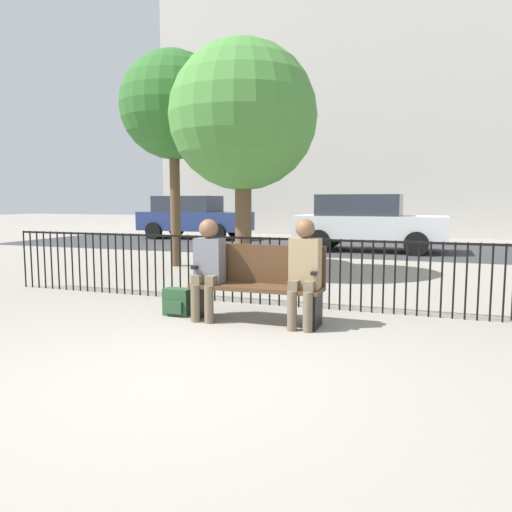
% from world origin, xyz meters
% --- Properties ---
extents(ground_plane, '(80.00, 80.00, 0.00)m').
position_xyz_m(ground_plane, '(0.00, 0.00, 0.00)').
color(ground_plane, gray).
extents(park_bench, '(1.59, 0.45, 0.92)m').
position_xyz_m(park_bench, '(0.00, 2.08, 0.49)').
color(park_bench, '#4C331E').
rests_on(park_bench, ground).
extents(seated_person_0, '(0.34, 0.39, 1.23)m').
position_xyz_m(seated_person_0, '(-0.60, 1.95, 0.70)').
color(seated_person_0, brown).
rests_on(seated_person_0, ground).
extents(seated_person_1, '(0.34, 0.39, 1.25)m').
position_xyz_m(seated_person_1, '(0.60, 1.95, 0.70)').
color(seated_person_1, brown).
rests_on(seated_person_1, ground).
extents(backpack, '(0.34, 0.24, 0.34)m').
position_xyz_m(backpack, '(-1.07, 2.01, 0.17)').
color(backpack, '#284C2D').
rests_on(backpack, ground).
extents(fence_railing, '(9.01, 0.03, 0.95)m').
position_xyz_m(fence_railing, '(-0.02, 3.00, 0.56)').
color(fence_railing, black).
rests_on(fence_railing, ground).
extents(tree_0, '(2.80, 2.80, 4.44)m').
position_xyz_m(tree_0, '(-1.52, 5.47, 3.02)').
color(tree_0, brown).
rests_on(tree_0, ground).
extents(tree_1, '(2.31, 2.31, 4.65)m').
position_xyz_m(tree_1, '(-3.43, 6.26, 3.47)').
color(tree_1, brown).
rests_on(tree_1, ground).
extents(street_surface, '(24.00, 6.00, 0.01)m').
position_xyz_m(street_surface, '(0.00, 12.00, 0.00)').
color(street_surface, '#333335').
rests_on(street_surface, ground).
extents(parked_car_0, '(4.20, 1.94, 1.62)m').
position_xyz_m(parked_car_0, '(-6.75, 13.63, 0.84)').
color(parked_car_0, navy).
rests_on(parked_car_0, ground).
extents(parked_car_1, '(4.20, 1.94, 1.62)m').
position_xyz_m(parked_car_1, '(0.13, 11.03, 0.84)').
color(parked_car_1, silver).
rests_on(parked_car_1, ground).
extents(building_facade, '(20.00, 6.00, 16.61)m').
position_xyz_m(building_facade, '(0.00, 20.00, 8.30)').
color(building_facade, beige).
rests_on(building_facade, ground).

